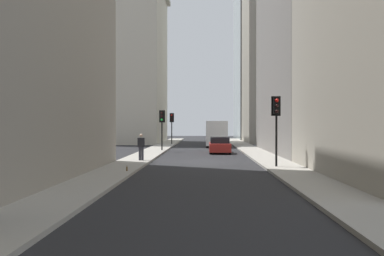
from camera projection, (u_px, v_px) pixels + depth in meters
ground_plane at (203, 162)px, 29.39m from camera, size 135.00×135.00×0.00m
sidewalk_right at (136, 160)px, 29.51m from camera, size 90.00×2.20×0.14m
sidewalk_left at (271, 161)px, 29.26m from camera, size 90.00×2.20×0.14m
building_left_far at (281, 48)px, 60.61m from camera, size 12.95×10.50×25.84m
building_left_midfar at (329, 1)px, 37.25m from camera, size 19.00×10.50×25.79m
building_right_far at (126, 53)px, 60.45m from camera, size 15.15×10.50×24.56m
delivery_truck at (216, 134)px, 48.93m from camera, size 6.46×2.25×2.84m
sedan_red at (220, 146)px, 38.00m from camera, size 4.30×1.78×1.42m
traffic_light_foreground at (276, 115)px, 24.56m from camera, size 0.43×0.52×3.91m
traffic_light_midblock at (162, 121)px, 40.18m from camera, size 0.43×0.52×3.63m
traffic_light_far_junction at (172, 121)px, 53.26m from camera, size 0.43×0.52×3.72m
pedestrian at (141, 146)px, 28.78m from camera, size 0.26×0.44×1.72m
discarded_bottle at (127, 169)px, 22.09m from camera, size 0.07×0.07×0.27m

